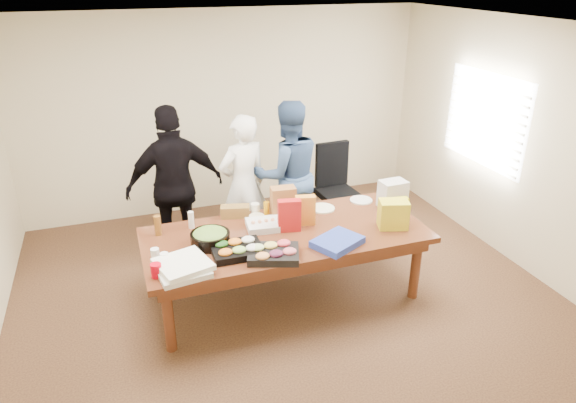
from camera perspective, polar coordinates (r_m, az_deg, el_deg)
name	(u,v)px	position (r m, az deg, el deg)	size (l,w,h in m)	color
floor	(286,296)	(5.54, -0.23, -10.41)	(5.50, 5.00, 0.02)	#47301E
ceiling	(285,25)	(4.57, -0.29, 18.84)	(5.50, 5.00, 0.02)	white
wall_back	(226,113)	(7.19, -6.88, 9.69)	(5.50, 0.04, 2.70)	beige
wall_front	(440,340)	(2.95, 16.38, -14.44)	(5.50, 0.04, 2.70)	beige
wall_right	(520,146)	(6.30, 24.22, 5.58)	(0.04, 5.00, 2.70)	beige
window_panel	(485,119)	(6.67, 20.84, 8.45)	(0.03, 1.40, 1.10)	white
window_blinds	(482,120)	(6.64, 20.57, 8.43)	(0.04, 1.36, 1.00)	beige
conference_table	(286,265)	(5.33, -0.24, -7.01)	(2.80, 1.20, 0.75)	#4C1C0F
office_chair	(338,191)	(6.68, 5.50, 1.19)	(0.55, 0.55, 1.07)	black
person_center	(244,185)	(6.04, -4.93, 1.82)	(0.61, 0.40, 1.68)	white
person_right	(288,174)	(6.20, -0.03, 3.02)	(0.87, 0.68, 1.79)	#304975
person_left	(175,186)	(5.91, -12.32, 1.64)	(1.08, 0.45, 1.85)	black
veggie_tray	(237,250)	(4.79, -5.62, -5.37)	(0.46, 0.36, 0.07)	black
fruit_tray	(273,254)	(4.71, -1.61, -5.79)	(0.46, 0.36, 0.07)	black
sheet_cake	(266,225)	(5.23, -2.42, -2.57)	(0.39, 0.29, 0.07)	silver
salad_bowl	(210,239)	(4.96, -8.56, -4.07)	(0.38, 0.38, 0.12)	black
chip_bag_blue	(337,242)	(4.93, 5.46, -4.46)	(0.45, 0.33, 0.07)	#273CA5
chip_bag_red	(289,216)	(5.11, 0.15, -1.55)	(0.23, 0.09, 0.33)	red
chip_bag_yellow	(398,210)	(5.41, 12.06, -0.95)	(0.18, 0.07, 0.27)	#E3D903
chip_bag_orange	(305,210)	(5.25, 1.91, -0.97)	(0.20, 0.09, 0.31)	orange
mayo_jar	(255,210)	(5.46, -3.63, -0.93)	(0.09, 0.09, 0.14)	white
mustard_bottle	(267,209)	(5.43, -2.37, -0.88)	(0.06, 0.06, 0.17)	orange
dressing_bottle	(158,225)	(5.22, -14.16, -2.58)	(0.07, 0.07, 0.21)	brown
ranch_bottle	(191,220)	(5.29, -10.62, -2.01)	(0.06, 0.06, 0.18)	white
banana_bunch	(305,204)	(5.67, 1.86, -0.28)	(0.23, 0.13, 0.08)	yellow
bread_loaf	(235,211)	(5.47, -5.84, -1.08)	(0.30, 0.13, 0.12)	brown
kraft_bag	(283,202)	(5.40, -0.54, -0.07)	(0.25, 0.15, 0.33)	#965E2F
red_cup	(156,270)	(4.56, -14.32, -7.36)	(0.09, 0.09, 0.12)	red
clear_cup_a	(164,258)	(4.74, -13.47, -6.11)	(0.08, 0.08, 0.10)	white
clear_cup_b	(155,254)	(4.82, -14.43, -5.64)	(0.08, 0.08, 0.11)	white
pizza_box_lower	(182,270)	(4.59, -11.57, -7.40)	(0.42, 0.42, 0.05)	silver
pizza_box_upper	(183,264)	(4.57, -11.49, -6.79)	(0.42, 0.42, 0.05)	white
plate_a	(361,200)	(5.89, 8.06, 0.15)	(0.25, 0.25, 0.01)	silver
plate_b	(322,208)	(5.65, 3.81, -0.75)	(0.27, 0.27, 0.02)	beige
dip_bowl_a	(297,213)	(5.47, 1.01, -1.31)	(0.16, 0.16, 0.06)	white
dip_bowl_b	(257,218)	(5.37, -3.47, -1.85)	(0.16, 0.16, 0.06)	beige
grocery_bag_white	(393,194)	(5.75, 11.46, 0.81)	(0.28, 0.20, 0.30)	silver
grocery_bag_yellow	(393,214)	(5.30, 11.52, -1.37)	(0.29, 0.20, 0.29)	gold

